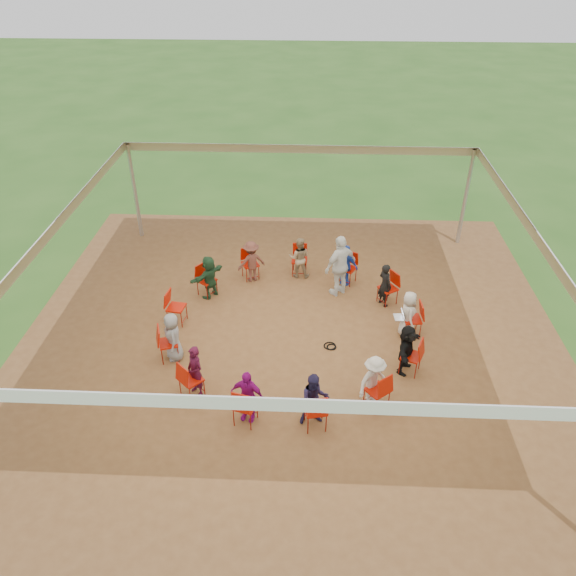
{
  "coord_description": "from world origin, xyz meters",
  "views": [
    {
      "loc": [
        0.42,
        -10.7,
        8.46
      ],
      "look_at": [
        -0.09,
        0.3,
        1.22
      ],
      "focal_mm": 35.0,
      "sensor_mm": 36.0,
      "label": 1
    }
  ],
  "objects_px": {
    "person_seated_0": "(408,314)",
    "person_seated_6": "(173,337)",
    "chair_2": "(348,268)",
    "chair_3": "(299,260)",
    "person_seated_9": "(315,400)",
    "chair_4": "(250,264)",
    "person_seated_11": "(406,349)",
    "chair_10": "(316,410)",
    "person_seated_7": "(195,371)",
    "chair_11": "(377,390)",
    "chair_12": "(411,356)",
    "person_seated_3": "(299,258)",
    "cable_coil": "(330,346)",
    "person_seated_8": "(247,396)",
    "laptop": "(401,315)",
    "person_seated_1": "(385,285)",
    "chair_5": "(207,280)",
    "chair_6": "(176,308)",
    "chair_1": "(388,289)",
    "person_seated_2": "(346,265)",
    "chair_9": "(245,406)",
    "person_seated_4": "(252,261)",
    "chair_0": "(412,319)",
    "person_seated_10": "(374,381)",
    "chair_7": "(168,343)",
    "standing_person": "(340,266)",
    "chair_8": "(191,380)"
  },
  "relations": [
    {
      "from": "chair_2",
      "to": "person_seated_10",
      "type": "distance_m",
      "value": 4.68
    },
    {
      "from": "chair_1",
      "to": "laptop",
      "type": "distance_m",
      "value": 1.35
    },
    {
      "from": "chair_2",
      "to": "chair_0",
      "type": "bearing_deg",
      "value": 152.31
    },
    {
      "from": "chair_4",
      "to": "cable_coil",
      "type": "bearing_deg",
      "value": 100.97
    },
    {
      "from": "person_seated_0",
      "to": "person_seated_6",
      "type": "xyz_separation_m",
      "value": [
        -5.41,
        -1.12,
        0.0
      ]
    },
    {
      "from": "person_seated_8",
      "to": "person_seated_11",
      "type": "xyz_separation_m",
      "value": [
        3.33,
        1.59,
        0.0
      ]
    },
    {
      "from": "chair_4",
      "to": "chair_12",
      "type": "xyz_separation_m",
      "value": [
        3.93,
        -3.74,
        0.0
      ]
    },
    {
      "from": "chair_4",
      "to": "person_seated_11",
      "type": "distance_m",
      "value": 5.32
    },
    {
      "from": "chair_7",
      "to": "chair_11",
      "type": "relative_size",
      "value": 1.0
    },
    {
      "from": "chair_12",
      "to": "person_seated_2",
      "type": "bearing_deg",
      "value": 42.9
    },
    {
      "from": "person_seated_2",
      "to": "chair_4",
      "type": "bearing_deg",
      "value": 25.39
    },
    {
      "from": "chair_4",
      "to": "person_seated_8",
      "type": "distance_m",
      "value": 5.32
    },
    {
      "from": "chair_12",
      "to": "cable_coil",
      "type": "distance_m",
      "value": 1.95
    },
    {
      "from": "person_seated_0",
      "to": "person_seated_6",
      "type": "distance_m",
      "value": 5.52
    },
    {
      "from": "chair_2",
      "to": "chair_10",
      "type": "bearing_deg",
      "value": 110.77
    },
    {
      "from": "chair_5",
      "to": "chair_12",
      "type": "relative_size",
      "value": 1.0
    },
    {
      "from": "person_seated_6",
      "to": "laptop",
      "type": "relative_size",
      "value": 3.8
    },
    {
      "from": "chair_12",
      "to": "standing_person",
      "type": "xyz_separation_m",
      "value": [
        -1.47,
        3.09,
        0.42
      ]
    },
    {
      "from": "person_seated_6",
      "to": "chair_7",
      "type": "bearing_deg",
      "value": -90.0
    },
    {
      "from": "chair_8",
      "to": "person_seated_2",
      "type": "relative_size",
      "value": 0.75
    },
    {
      "from": "chair_4",
      "to": "person_seated_6",
      "type": "distance_m",
      "value": 3.77
    },
    {
      "from": "chair_2",
      "to": "person_seated_9",
      "type": "height_order",
      "value": "person_seated_9"
    },
    {
      "from": "chair_0",
      "to": "person_seated_7",
      "type": "distance_m",
      "value": 5.32
    },
    {
      "from": "chair_7",
      "to": "standing_person",
      "type": "xyz_separation_m",
      "value": [
        3.95,
        2.89,
        0.42
      ]
    },
    {
      "from": "person_seated_3",
      "to": "cable_coil",
      "type": "distance_m",
      "value": 3.29
    },
    {
      "from": "standing_person",
      "to": "cable_coil",
      "type": "xyz_separation_m",
      "value": [
        -0.26,
        -2.3,
        -0.85
      ]
    },
    {
      "from": "person_seated_8",
      "to": "laptop",
      "type": "height_order",
      "value": "person_seated_8"
    },
    {
      "from": "chair_6",
      "to": "chair_9",
      "type": "xyz_separation_m",
      "value": [
        2.07,
        -3.24,
        0.0
      ]
    },
    {
      "from": "chair_10",
      "to": "person_seated_7",
      "type": "distance_m",
      "value": 2.65
    },
    {
      "from": "cable_coil",
      "to": "chair_9",
      "type": "bearing_deg",
      "value": -125.41
    },
    {
      "from": "chair_8",
      "to": "person_seated_4",
      "type": "xyz_separation_m",
      "value": [
        0.8,
        4.61,
        0.16
      ]
    },
    {
      "from": "person_seated_0",
      "to": "person_seated_4",
      "type": "height_order",
      "value": "same"
    },
    {
      "from": "chair_9",
      "to": "person_seated_10",
      "type": "height_order",
      "value": "person_seated_10"
    },
    {
      "from": "chair_0",
      "to": "chair_3",
      "type": "distance_m",
      "value": 3.85
    },
    {
      "from": "chair_3",
      "to": "chair_11",
      "type": "bearing_deg",
      "value": 110.77
    },
    {
      "from": "person_seated_1",
      "to": "person_seated_8",
      "type": "relative_size",
      "value": 1.0
    },
    {
      "from": "cable_coil",
      "to": "chair_6",
      "type": "bearing_deg",
      "value": 168.16
    },
    {
      "from": "person_seated_2",
      "to": "chair_12",
      "type": "bearing_deg",
      "value": 139.83
    },
    {
      "from": "chair_2",
      "to": "chair_3",
      "type": "bearing_deg",
      "value": 13.85
    },
    {
      "from": "chair_9",
      "to": "person_seated_7",
      "type": "height_order",
      "value": "person_seated_7"
    },
    {
      "from": "person_seated_1",
      "to": "chair_1",
      "type": "bearing_deg",
      "value": -90.0
    },
    {
      "from": "chair_10",
      "to": "chair_12",
      "type": "relative_size",
      "value": 1.0
    },
    {
      "from": "standing_person",
      "to": "chair_8",
      "type": "bearing_deg",
      "value": 11.74
    },
    {
      "from": "chair_2",
      "to": "person_seated_0",
      "type": "relative_size",
      "value": 0.75
    },
    {
      "from": "chair_5",
      "to": "chair_6",
      "type": "distance_m",
      "value": 1.39
    },
    {
      "from": "person_seated_2",
      "to": "person_seated_4",
      "type": "xyz_separation_m",
      "value": [
        -2.58,
        0.09,
        0.0
      ]
    },
    {
      "from": "person_seated_1",
      "to": "laptop",
      "type": "relative_size",
      "value": 3.8
    },
    {
      "from": "chair_11",
      "to": "chair_12",
      "type": "height_order",
      "value": "same"
    },
    {
      "from": "chair_5",
      "to": "person_seated_10",
      "type": "relative_size",
      "value": 0.75
    },
    {
      "from": "chair_5",
      "to": "person_seated_9",
      "type": "xyz_separation_m",
      "value": [
        2.89,
        -4.46,
        0.16
      ]
    }
  ]
}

